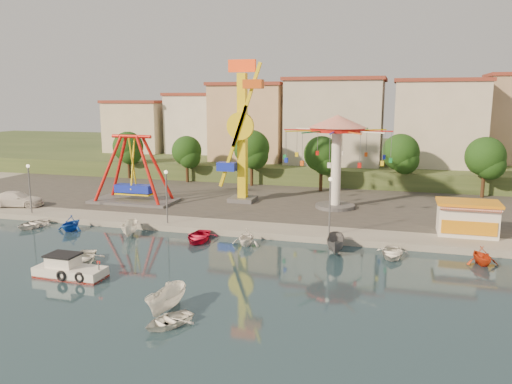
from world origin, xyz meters
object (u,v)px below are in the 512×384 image
(rowboat_a, at_px, (81,259))
(van, at_px, (17,199))
(wave_swinger, at_px, (337,140))
(pirate_ship_ride, at_px, (133,171))
(cabin_motorboat, at_px, (69,271))
(skiff, at_px, (167,300))
(kamikaze_tower, at_px, (243,135))

(rowboat_a, height_order, van, van)
(rowboat_a, xyz_separation_m, van, (-18.15, 14.02, 1.02))
(wave_swinger, distance_m, rowboat_a, 29.67)
(pirate_ship_ride, height_order, rowboat_a, pirate_ship_ride)
(wave_swinger, xyz_separation_m, cabin_motorboat, (-16.02, -25.80, -7.71))
(wave_swinger, xyz_separation_m, van, (-35.05, -9.09, -6.75))
(wave_swinger, height_order, skiff, wave_swinger)
(skiff, height_order, van, van)
(wave_swinger, height_order, rowboat_a, wave_swinger)
(wave_swinger, bearing_deg, pirate_ship_ride, -172.04)
(kamikaze_tower, distance_m, rowboat_a, 25.63)
(wave_swinger, bearing_deg, skiff, -102.48)
(kamikaze_tower, relative_size, skiff, 4.20)
(kamikaze_tower, xyz_separation_m, wave_swinger, (10.92, -0.44, -0.39))
(wave_swinger, bearing_deg, van, -165.47)
(pirate_ship_ride, distance_m, wave_swinger, 23.91)
(van, bearing_deg, kamikaze_tower, -82.32)
(kamikaze_tower, distance_m, van, 26.91)
(kamikaze_tower, bearing_deg, skiff, -81.57)
(skiff, bearing_deg, pirate_ship_ride, 126.36)
(skiff, bearing_deg, wave_swinger, 81.02)
(pirate_ship_ride, height_order, skiff, pirate_ship_ride)
(wave_swinger, distance_m, cabin_motorboat, 31.33)
(van, bearing_deg, pirate_ship_ride, -77.37)
(wave_swinger, xyz_separation_m, skiff, (-6.50, -29.39, -7.44))
(kamikaze_tower, height_order, van, kamikaze_tower)
(kamikaze_tower, relative_size, wave_swinger, 1.42)
(kamikaze_tower, xyz_separation_m, skiff, (4.42, -29.83, -7.82))
(skiff, bearing_deg, van, 148.09)
(kamikaze_tower, distance_m, wave_swinger, 10.94)
(pirate_ship_ride, bearing_deg, kamikaze_tower, 16.57)
(cabin_motorboat, xyz_separation_m, skiff, (9.51, -3.59, 0.27))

